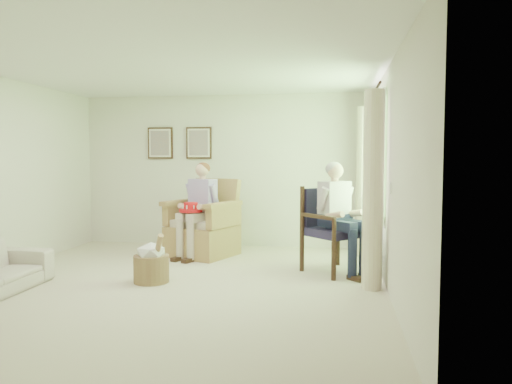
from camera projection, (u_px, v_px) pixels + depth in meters
floor at (175, 284)px, 6.01m from camera, size 5.50×5.50×0.00m
back_wall at (225, 171)px, 8.63m from camera, size 5.00×0.04×2.60m
front_wall at (37, 193)px, 3.21m from camera, size 5.00×0.04×2.60m
right_wall at (390, 178)px, 5.52m from camera, size 0.04×5.50×2.60m
ceiling at (172, 66)px, 5.83m from camera, size 5.00×5.50×0.02m
window at (378, 153)px, 6.69m from camera, size 0.13×2.50×1.63m
curtain_left at (373, 190)px, 5.78m from camera, size 0.34×0.34×2.30m
curtain_right at (364, 182)px, 7.71m from camera, size 0.34×0.34×2.30m
framed_print_left at (160, 143)px, 8.74m from camera, size 0.45×0.05×0.55m
framed_print_right at (199, 143)px, 8.63m from camera, size 0.45×0.05×0.55m
wicker_armchair at (203, 231)px, 7.79m from camera, size 0.93×0.93×1.19m
wood_armchair at (336, 226)px, 6.71m from camera, size 0.72×0.68×1.11m
person_wicker at (200, 202)px, 7.61m from camera, size 0.40×0.63×1.42m
person_dark at (336, 209)px, 6.51m from camera, size 0.40×0.63×1.44m
red_hat at (191, 208)px, 7.45m from camera, size 0.35×0.35×0.14m
hatbox at (151, 262)px, 6.10m from camera, size 0.55×0.55×0.63m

